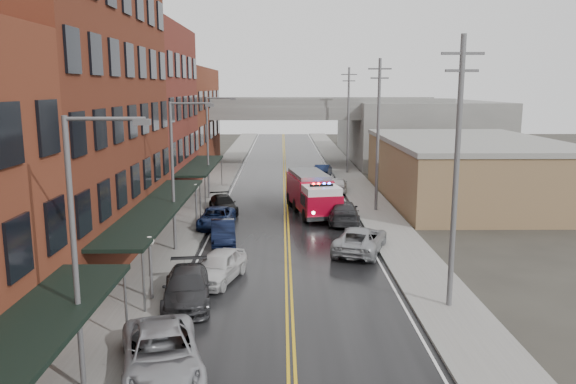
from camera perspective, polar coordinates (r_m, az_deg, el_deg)
name	(u,v)px	position (r m, az deg, el deg)	size (l,w,h in m)	color
road	(287,227)	(40.08, -0.14, -3.56)	(11.00, 160.00, 0.02)	black
sidewalk_left	(184,226)	(40.66, -10.50, -3.44)	(3.00, 160.00, 0.15)	slate
sidewalk_right	(389,226)	(40.78, 10.19, -3.39)	(3.00, 160.00, 0.15)	slate
curb_left	(207,226)	(40.41, -8.19, -3.46)	(0.30, 160.00, 0.15)	gray
curb_right	(366,226)	(40.50, 7.89, -3.42)	(0.30, 160.00, 0.15)	gray
brick_building_b	(50,102)	(34.40, -23.04, 8.41)	(9.00, 20.00, 18.00)	#612919
brick_building_c	(133,114)	(51.08, -15.48, 7.63)	(9.00, 15.00, 15.00)	maroon
brick_building_far	(172,120)	(68.21, -11.69, 7.19)	(9.00, 20.00, 12.00)	#5E2A18
tan_building	(466,171)	(52.03, 17.68, 2.02)	(14.00, 22.00, 5.00)	#7F6044
right_far_block	(412,129)	(81.16, 12.50, 6.26)	(18.00, 30.00, 8.00)	slate
awning_1	(158,207)	(33.36, -13.02, -1.49)	(2.60, 18.00, 3.09)	black
awning_2	(201,165)	(50.34, -8.81, 2.68)	(2.60, 13.00, 3.09)	black
globe_lamp_1	(150,253)	(26.66, -13.84, -6.07)	(0.44, 0.44, 3.12)	#59595B
globe_lamp_2	(196,195)	(40.04, -9.34, -0.34)	(0.44, 0.44, 3.12)	#59595B
street_lamp_0	(81,239)	(18.55, -20.26, -4.55)	(2.64, 0.22, 9.00)	#59595B
street_lamp_1	(177,167)	(33.76, -11.25, 2.51)	(2.64, 0.22, 9.00)	#59595B
street_lamp_2	(210,141)	(49.46, -7.88, 5.14)	(2.64, 0.22, 9.00)	#59595B
utility_pole_0	(456,170)	(25.26, 16.73, 2.15)	(1.80, 0.24, 12.00)	#59595B
utility_pole_1	(378,133)	(44.63, 9.13, 5.96)	(1.80, 0.24, 12.00)	#59595B
utility_pole_2	(348,119)	(64.39, 6.13, 7.43)	(1.80, 0.24, 12.00)	#59595B
overpass	(284,118)	(70.96, -0.37, 7.52)	(40.00, 10.00, 7.50)	slate
fire_truck	(313,193)	(44.04, 2.52, -0.05)	(4.52, 8.82, 3.10)	maroon
parked_car_left_2	(161,354)	(20.55, -12.73, -15.76)	(2.62, 5.68, 1.58)	#9A9CA2
parked_car_left_3	(187,288)	(26.54, -10.23, -9.54)	(2.13, 5.25, 1.52)	#292A2C
parked_car_left_4	(218,266)	(29.19, -7.09, -7.50)	(1.87, 4.64, 1.58)	silver
parked_car_left_5	(223,232)	(36.17, -6.62, -4.06)	(1.50, 4.29, 1.41)	black
parked_car_left_6	(216,218)	(40.21, -7.29, -2.61)	(2.27, 4.93, 1.37)	#132148
parked_car_left_7	(223,204)	(44.85, -6.60, -1.24)	(1.87, 4.59, 1.33)	black
parked_car_right_0	(360,239)	(34.21, 7.35, -4.81)	(2.58, 5.60, 1.56)	#93969A
parked_car_right_1	(343,212)	(41.37, 5.60, -2.04)	(2.24, 5.51, 1.60)	#2B2B2D
parked_car_right_2	(338,185)	(53.36, 5.11, 0.75)	(1.70, 4.22, 1.44)	white
parked_car_right_3	(323,171)	(61.89, 3.57, 2.16)	(1.57, 4.51, 1.48)	#0E1834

